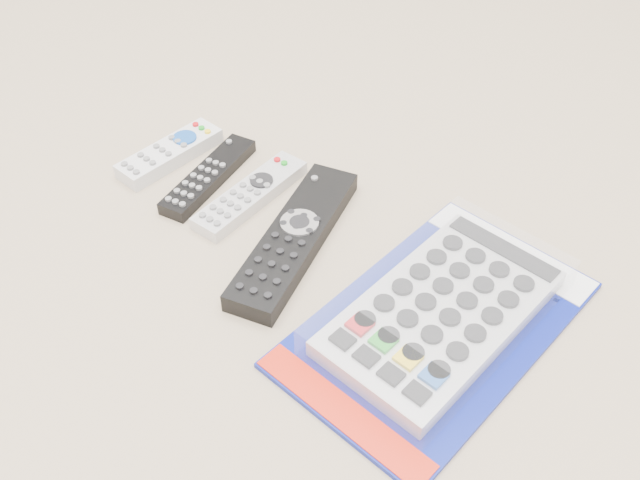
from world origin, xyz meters
The scene contains 5 objects.
remote_small_grey centered at (-0.22, 0.03, 0.01)m, with size 0.07×0.16×0.02m.
remote_slim_black centered at (-0.14, 0.02, 0.01)m, with size 0.05×0.18×0.02m.
remote_silver_dvd centered at (-0.07, 0.02, 0.01)m, with size 0.06×0.18×0.02m.
remote_large_black centered at (0.03, -0.02, 0.01)m, with size 0.10×0.27×0.03m.
jumbo_remote_packaged centered at (0.23, -0.04, 0.02)m, with size 0.27×0.38×0.05m.
Camera 1 is at (0.38, -0.54, 0.61)m, focal length 40.00 mm.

